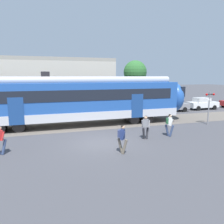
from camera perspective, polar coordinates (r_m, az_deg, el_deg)
name	(u,v)px	position (r m, az deg, el deg)	size (l,w,h in m)	color
ground_plane	(100,143)	(14.52, -3.06, -8.15)	(160.00, 160.00, 0.00)	#424247
pedestrian_navy	(122,137)	(12.42, 2.65, -6.43)	(0.56, 0.66, 1.67)	#6B6051
pedestrian_grey	(146,126)	(15.39, 8.78, -3.51)	(0.67, 0.45, 1.67)	#28282D
pedestrian_white	(169,123)	(16.38, 14.73, -2.83)	(0.59, 0.63, 1.67)	navy
parked_car_grey	(172,105)	(28.05, 15.48, 1.73)	(4.01, 1.78, 1.54)	gray
parked_car_white	(202,103)	(31.15, 22.53, 2.08)	(4.03, 1.81, 1.54)	silver
crossing_signal	(209,103)	(21.33, 24.06, 2.23)	(0.96, 0.22, 3.00)	gray
background_building	(21,86)	(27.21, -22.63, 6.25)	(21.22, 5.00, 9.20)	beige
street_tree_right	(135,72)	(31.88, 6.06, 10.28)	(3.29, 3.29, 6.55)	brown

